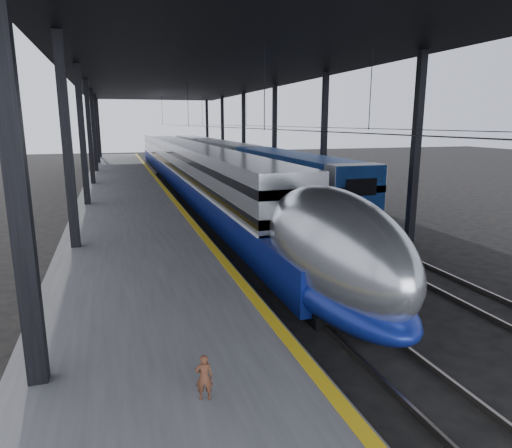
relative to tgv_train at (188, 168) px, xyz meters
name	(u,v)px	position (x,y,z in m)	size (l,w,h in m)	color
ground	(254,299)	(-2.00, -25.98, -1.88)	(160.00, 160.00, 0.00)	black
platform	(126,198)	(-5.50, -5.98, -1.38)	(6.00, 80.00, 1.00)	#4C4C4F
yellow_strip	(165,189)	(-2.70, -5.98, -0.87)	(0.30, 80.00, 0.01)	gold
rails	(233,198)	(2.50, -5.98, -1.80)	(6.52, 80.00, 0.16)	slate
canopy	(197,74)	(-0.10, -5.98, 7.24)	(18.00, 75.00, 9.47)	black
tgv_train	(188,168)	(0.00, 0.00, 0.00)	(2.80, 65.20, 4.01)	#A9ACB0
second_train	(226,160)	(5.00, 6.71, 0.05)	(2.76, 56.05, 3.80)	#163F94
child	(204,377)	(-4.92, -32.51, -0.45)	(0.31, 0.20, 0.85)	#552E1C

